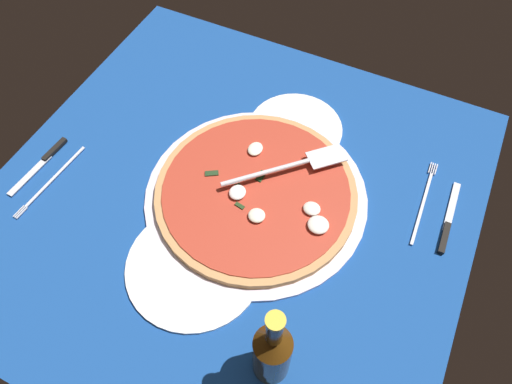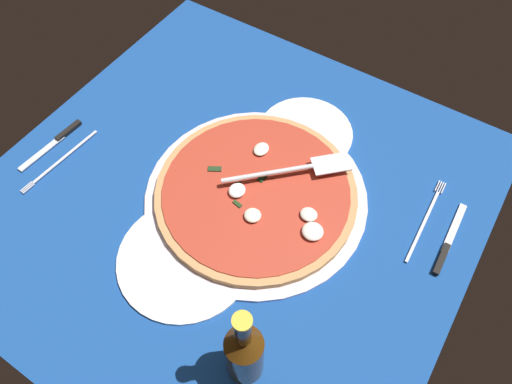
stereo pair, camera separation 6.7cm
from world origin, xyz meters
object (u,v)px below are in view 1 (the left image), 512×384
Objects in this scene: dinner_plate_right at (195,266)px; pizza_server at (288,166)px; beer_bottle at (272,352)px; dinner_plate_left at (295,129)px; pizza at (257,192)px; place_setting_near at (48,171)px; place_setting_far at (435,214)px.

dinner_plate_right is 27.66cm from pizza_server.
dinner_plate_right is at bearing -150.56° from pizza_server.
beer_bottle is at bearing 63.45° from dinner_plate_right.
pizza is at bearing -0.17° from dinner_plate_left.
dinner_plate_left is 55.10cm from place_setting_near.
dinner_plate_right is 0.63× the size of pizza.
pizza is (-19.22, 3.82, 1.47)cm from dinner_plate_right.
dinner_plate_left is 0.99× the size of place_setting_near.
pizza is at bearing -150.41° from beer_bottle.
pizza_server is 38.98cm from beer_bottle.
pizza_server reaches higher than place_setting_near.
beer_bottle is at bearing 154.71° from place_setting_far.
pizza is (20.47, -0.06, 1.47)cm from dinner_plate_left.
dinner_plate_left is at bearing 132.08° from place_setting_near.
beer_bottle reaches higher than pizza.
beer_bottle is at bearing -114.81° from pizza_server.
place_setting_far reaches higher than dinner_plate_right.
pizza reaches higher than dinner_plate_right.
dinner_plate_right is 39.91cm from place_setting_near.
pizza_server is 31.33cm from place_setting_far.
beer_bottle is (36.52, 12.88, 4.41)cm from pizza_server.
place_setting_near is 81.89cm from place_setting_far.
pizza_server reaches higher than pizza.
place_setting_far is (8.48, 34.44, -0.15)cm from dinner_plate_left.
pizza_server is (13.43, 3.80, 4.12)cm from dinner_plate_left.
beer_bottle reaches higher than place_setting_near.
dinner_plate_left is at bearing 61.58° from pizza_server.
beer_bottle reaches higher than place_setting_far.
beer_bottle is (41.48, -17.76, 8.68)cm from place_setting_far.
pizza is at bearing 111.34° from place_setting_near.
place_setting_far is at bearing -35.04° from pizza_server.
place_setting_near and place_setting_far have the same top height.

